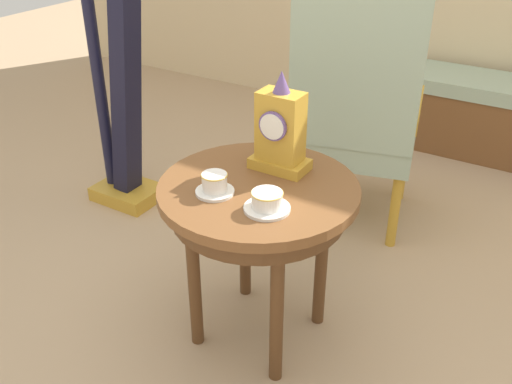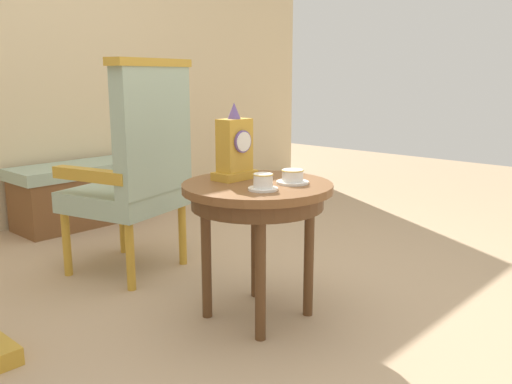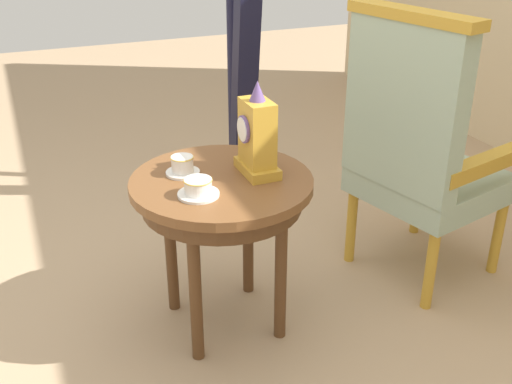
# 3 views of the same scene
# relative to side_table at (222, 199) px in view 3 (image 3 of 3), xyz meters

# --- Properties ---
(ground_plane) EXTENTS (10.00, 10.00, 0.00)m
(ground_plane) POSITION_rel_side_table_xyz_m (-0.00, 0.03, -0.53)
(ground_plane) COLOR tan
(side_table) EXTENTS (0.65, 0.65, 0.61)m
(side_table) POSITION_rel_side_table_xyz_m (0.00, 0.00, 0.00)
(side_table) COLOR brown
(side_table) RESTS_ON ground
(teacup_left) EXTENTS (0.12, 0.12, 0.07)m
(teacup_left) POSITION_rel_side_table_xyz_m (-0.09, -0.11, 0.11)
(teacup_left) COLOR white
(teacup_left) RESTS_ON side_table
(teacup_right) EXTENTS (0.14, 0.14, 0.06)m
(teacup_right) POSITION_rel_side_table_xyz_m (0.09, -0.11, 0.11)
(teacup_right) COLOR white
(teacup_right) RESTS_ON side_table
(mantel_clock) EXTENTS (0.19, 0.11, 0.34)m
(mantel_clock) POSITION_rel_side_table_xyz_m (-0.00, 0.13, 0.21)
(mantel_clock) COLOR gold
(mantel_clock) RESTS_ON side_table
(armchair) EXTENTS (0.65, 0.65, 1.14)m
(armchair) POSITION_rel_side_table_xyz_m (-0.02, 0.84, 0.06)
(armchair) COLOR #9EB299
(armchair) RESTS_ON ground
(harp) EXTENTS (0.40, 0.24, 1.88)m
(harp) POSITION_rel_side_table_xyz_m (-1.03, 0.47, 0.23)
(harp) COLOR gold
(harp) RESTS_ON ground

